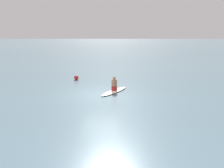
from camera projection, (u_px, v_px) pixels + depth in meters
ground_plane at (100, 94)px, 15.89m from camera, size 400.00×400.00×0.00m
surfboard at (114, 91)px, 16.45m from camera, size 3.18×2.18×0.11m
person_paddler at (114, 84)px, 16.34m from camera, size 0.43×0.44×1.04m
buoy_marker at (76, 78)px, 20.81m from camera, size 0.42×0.42×0.42m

